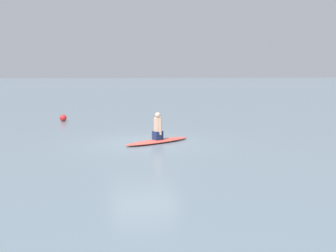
{
  "coord_description": "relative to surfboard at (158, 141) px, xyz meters",
  "views": [
    {
      "loc": [
        13.87,
        -1.46,
        2.56
      ],
      "look_at": [
        0.22,
        0.87,
        0.65
      ],
      "focal_mm": 40.78,
      "sensor_mm": 36.0,
      "label": 1
    }
  ],
  "objects": [
    {
      "name": "person_paddler",
      "position": [
        0.0,
        0.0,
        0.52
      ],
      "size": [
        0.42,
        0.42,
        1.01
      ],
      "rotation": [
        0.0,
        0.0,
        -1.07
      ],
      "color": "navy",
      "rests_on": "surfboard"
    },
    {
      "name": "surfboard",
      "position": [
        0.0,
        0.0,
        0.0
      ],
      "size": [
        1.88,
        2.74,
        0.12
      ],
      "primitive_type": "ellipsoid",
      "rotation": [
        0.0,
        0.0,
        -1.07
      ],
      "color": "#D84C3F",
      "rests_on": "ground"
    },
    {
      "name": "ground_plane",
      "position": [
        -0.04,
        -0.51,
        -0.06
      ],
      "size": [
        400.0,
        400.0,
        0.0
      ],
      "primitive_type": "plane",
      "color": "slate"
    },
    {
      "name": "buoy_marker",
      "position": [
        -7.15,
        -4.11,
        0.12
      ],
      "size": [
        0.37,
        0.37,
        0.37
      ],
      "primitive_type": "sphere",
      "color": "red",
      "rests_on": "ground"
    }
  ]
}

